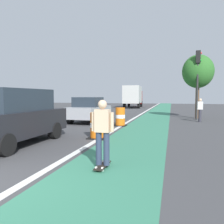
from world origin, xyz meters
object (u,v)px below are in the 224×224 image
traffic_light_corner (198,73)px  pedestrian_crossing (200,109)px  delivery_truck_down_block (133,95)px  traffic_barrel_mid (120,117)px  parked_suv_nearest (14,116)px  traffic_barrel_front (97,126)px  skateboarder_on_lane (103,132)px  street_tree_sidewalk (198,72)px  parked_sedan_second (89,110)px

traffic_light_corner → pedestrian_crossing: traffic_light_corner is taller
delivery_truck_down_block → traffic_barrel_mid: bearing=-82.6°
traffic_light_corner → pedestrian_crossing: (0.06, -1.47, -2.64)m
pedestrian_crossing → delivery_truck_down_block: bearing=113.2°
parked_suv_nearest → traffic_barrel_front: 3.22m
parked_suv_nearest → traffic_light_corner: (7.36, 10.87, 2.47)m
skateboarder_on_lane → traffic_barrel_front: bearing=110.8°
delivery_truck_down_block → pedestrian_crossing: 19.29m
skateboarder_on_lane → delivery_truck_down_block: 29.15m
parked_suv_nearest → traffic_barrel_front: parked_suv_nearest is taller
traffic_barrel_front → street_tree_sidewalk: bearing=63.7°
traffic_light_corner → street_tree_sidewalk: size_ratio=1.02×
parked_suv_nearest → pedestrian_crossing: bearing=51.7°
traffic_barrel_mid → traffic_light_corner: 7.39m
parked_sedan_second → delivery_truck_down_block: (-0.28, 19.71, 1.01)m
skateboarder_on_lane → parked_suv_nearest: size_ratio=0.37×
parked_suv_nearest → skateboarder_on_lane: bearing=-23.9°
parked_sedan_second → pedestrian_crossing: parked_sedan_second is taller
traffic_barrel_mid → delivery_truck_down_block: bearing=97.4°
skateboarder_on_lane → street_tree_sidewalk: size_ratio=0.34×
traffic_barrel_front → traffic_barrel_mid: (0.06, 4.15, 0.00)m
parked_sedan_second → delivery_truck_down_block: delivery_truck_down_block is taller
delivery_truck_down_block → traffic_light_corner: (7.52, -16.24, 1.65)m
traffic_barrel_front → delivery_truck_down_block: delivery_truck_down_block is taller
traffic_barrel_front → delivery_truck_down_block: bearing=96.1°
parked_suv_nearest → parked_sedan_second: bearing=89.1°
traffic_barrel_mid → skateboarder_on_lane: bearing=-80.3°
traffic_barrel_front → street_tree_sidewalk: 11.62m
pedestrian_crossing → street_tree_sidewalk: (0.06, 2.56, 2.80)m
parked_sedan_second → street_tree_sidewalk: street_tree_sidewalk is taller
street_tree_sidewalk → pedestrian_crossing: bearing=-91.3°
pedestrian_crossing → traffic_light_corner: bearing=92.4°
traffic_barrel_mid → street_tree_sidewalk: (4.90, 5.88, 3.14)m
parked_suv_nearest → traffic_barrel_mid: bearing=67.0°
pedestrian_crossing → street_tree_sidewalk: size_ratio=0.32×
traffic_barrel_front → street_tree_sidewalk: size_ratio=0.22×
traffic_barrel_front → pedestrian_crossing: pedestrian_crossing is taller
pedestrian_crossing → street_tree_sidewalk: street_tree_sidewalk is taller
traffic_barrel_mid → street_tree_sidewalk: street_tree_sidewalk is taller
skateboarder_on_lane → parked_suv_nearest: (-3.92, 1.74, 0.12)m
traffic_barrel_mid → traffic_light_corner: bearing=45.1°
parked_sedan_second → pedestrian_crossing: 7.57m
traffic_light_corner → parked_suv_nearest: bearing=-124.1°
pedestrian_crossing → parked_sedan_second: bearing=-164.6°
skateboarder_on_lane → pedestrian_crossing: (3.51, 11.14, -0.05)m
traffic_barrel_front → traffic_light_corner: 10.59m
traffic_barrel_front → parked_suv_nearest: bearing=-142.5°
parked_sedan_second → traffic_light_corner: size_ratio=0.81×
traffic_light_corner → traffic_barrel_mid: bearing=-134.9°
parked_suv_nearest → traffic_barrel_front: (2.52, 1.94, -0.50)m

